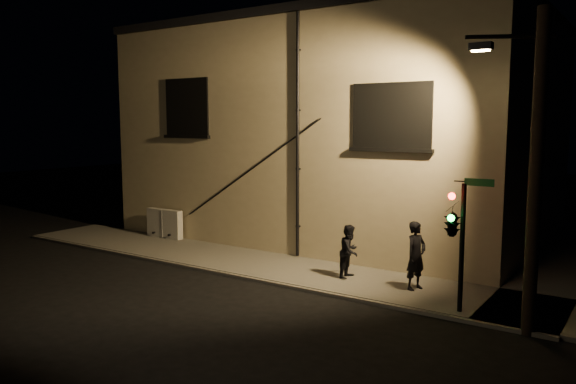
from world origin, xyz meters
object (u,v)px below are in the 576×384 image
Objects in this scene: pedestrian_a at (416,256)px; streetlamp_pole at (532,165)px; traffic_signal at (453,222)px; utility_cabinet at (165,223)px; pedestrian_b at (350,251)px.

streetlamp_pole is (3.18, -1.47, 2.75)m from pedestrian_a.
traffic_signal is 2.31m from streetlamp_pole.
pedestrian_b reaches higher than utility_cabinet.
utility_cabinet is 9.14m from pedestrian_b.
traffic_signal is (12.59, -2.45, 1.66)m from utility_cabinet.
streetlamp_pole is (14.36, -2.65, 3.14)m from utility_cabinet.
traffic_signal is (1.41, -1.28, 1.27)m from pedestrian_a.
pedestrian_b is at bearing 163.83° from streetlamp_pole.
streetlamp_pole is at bearing -108.57° from pedestrian_b.
pedestrian_a is at bearing -94.04° from pedestrian_b.
streetlamp_pole is at bearing -96.35° from pedestrian_a.
utility_cabinet is 1.09× the size of pedestrian_b.
streetlamp_pole reaches higher than pedestrian_a.
traffic_signal reaches higher than pedestrian_a.
streetlamp_pole is at bearing -10.45° from utility_cabinet.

